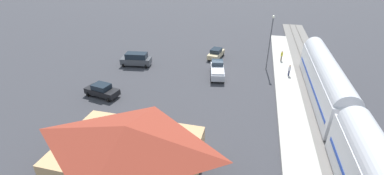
{
  "coord_description": "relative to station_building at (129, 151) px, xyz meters",
  "views": [
    {
      "loc": [
        -4.79,
        36.16,
        16.75
      ],
      "look_at": [
        2.45,
        7.11,
        1.0
      ],
      "focal_mm": 24.0,
      "sensor_mm": 36.0,
      "label": 1
    }
  ],
  "objects": [
    {
      "name": "station_building",
      "position": [
        0.0,
        0.0,
        0.0
      ],
      "size": [
        11.81,
        8.32,
        5.09
      ],
      "color": "tan",
      "rests_on": "ground"
    },
    {
      "name": "pedestrian_waiting_far",
      "position": [
        -14.44,
        -23.52,
        -1.37
      ],
      "size": [
        0.36,
        0.36,
        1.71
      ],
      "color": "#23284C",
      "rests_on": "platform"
    },
    {
      "name": "pedestrian_on_platform",
      "position": [
        -13.69,
        -29.58,
        -1.37
      ],
      "size": [
        0.36,
        0.36,
        1.71
      ],
      "color": "brown",
      "rests_on": "platform"
    },
    {
      "name": "railway_track",
      "position": [
        -18.0,
        -22.0,
        -2.55
      ],
      "size": [
        4.8,
        70.0,
        0.3
      ],
      "color": "slate",
      "rests_on": "ground"
    },
    {
      "name": "platform",
      "position": [
        -14.0,
        -22.0,
        -2.5
      ],
      "size": [
        3.2,
        46.0,
        0.3
      ],
      "color": "#B7B2A8",
      "rests_on": "ground"
    },
    {
      "name": "sedan_black",
      "position": [
        9.71,
        -11.51,
        -1.77
      ],
      "size": [
        4.76,
        2.88,
        1.74
      ],
      "color": "black",
      "rests_on": "ground"
    },
    {
      "name": "pickup_silver",
      "position": [
        -3.91,
        -21.34,
        -1.62
      ],
      "size": [
        2.95,
        5.67,
        2.14
      ],
      "color": "silver",
      "rests_on": "ground"
    },
    {
      "name": "sedan_tan",
      "position": [
        -2.49,
        -28.83,
        -1.77
      ],
      "size": [
        2.59,
        4.75,
        1.74
      ],
      "color": "#C6B284",
      "rests_on": "ground"
    },
    {
      "name": "light_pole_near_platform",
      "position": [
        -11.2,
        -25.85,
        2.7
      ],
      "size": [
        0.44,
        0.44,
        8.63
      ],
      "color": "#515156",
      "rests_on": "ground"
    },
    {
      "name": "ground_plane",
      "position": [
        -4.0,
        -22.0,
        -2.65
      ],
      "size": [
        200.0,
        200.0,
        0.0
      ],
      "primitive_type": "plane",
      "color": "#38383D"
    },
    {
      "name": "suv_charcoal",
      "position": [
        9.78,
        -22.15,
        -1.5
      ],
      "size": [
        5.13,
        2.92,
        2.22
      ],
      "color": "#47494F",
      "rests_on": "ground"
    }
  ]
}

